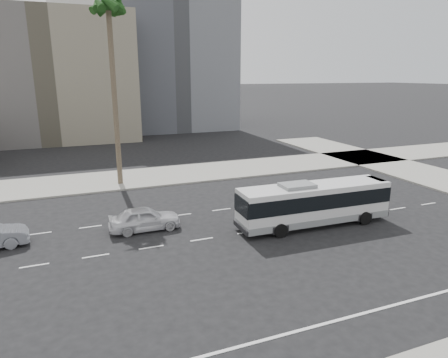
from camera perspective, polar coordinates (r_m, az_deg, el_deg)
ground at (r=24.59m, az=3.46°, el=-7.72°), size 700.00×700.00×0.00m
sidewalk_north at (r=38.47m, az=-6.30°, el=0.73°), size 120.00×7.00×0.15m
midrise_beige_west at (r=65.57m, az=-24.25°, el=13.27°), size 24.00×18.00×18.00m
midrise_gray_center at (r=74.74m, az=-8.21°, el=17.51°), size 20.00×20.00×26.00m
civic_tower at (r=272.23m, az=-21.15°, el=20.20°), size 42.00×42.00×129.00m
highrise_right at (r=257.70m, az=-9.80°, el=20.43°), size 26.00×26.00×70.00m
highrise_far at (r=292.35m, az=-5.99°, el=18.90°), size 22.00×22.00×60.00m
city_bus at (r=25.86m, az=12.91°, el=-3.33°), size 10.15×2.54×2.90m
car_a at (r=25.17m, az=-11.41°, el=-5.63°), size 1.81×4.40×1.49m
palm_near at (r=35.08m, az=-16.41°, el=22.64°), size 4.75×4.75×16.01m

